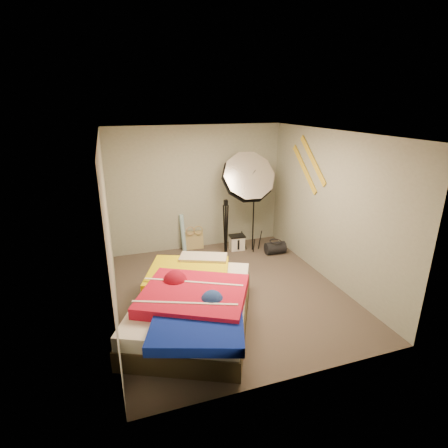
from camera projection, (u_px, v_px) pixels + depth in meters
name	position (u px, v px, depth m)	size (l,w,h in m)	color
floor	(230.00, 291.00, 5.66)	(4.00, 4.00, 0.00)	#52473E
ceiling	(231.00, 133.00, 4.84)	(4.00, 4.00, 0.00)	silver
wall_back	(197.00, 189.00, 7.04)	(3.50, 3.50, 0.00)	#989D8D
wall_front	(297.00, 279.00, 3.46)	(3.50, 3.50, 0.00)	#989D8D
wall_left	(109.00, 231.00, 4.73)	(4.00, 4.00, 0.00)	#989D8D
wall_right	(330.00, 208.00, 5.77)	(4.00, 4.00, 0.00)	#989D8D
tote_bag	(194.00, 240.00, 7.27)	(0.37, 0.11, 0.37)	tan
wrapping_roll	(183.00, 233.00, 7.13)	(0.09, 0.09, 0.75)	#4597B8
camera_case	(237.00, 243.00, 7.23)	(0.29, 0.21, 0.29)	silver
duffel_bag	(275.00, 248.00, 7.04)	(0.25, 0.25, 0.40)	black
wall_stripe_upper	(313.00, 160.00, 6.07)	(0.02, 1.10, 0.10)	gold
wall_stripe_lower	(304.00, 169.00, 6.36)	(0.02, 1.10, 0.10)	gold
bed	(193.00, 304.00, 4.75)	(2.21, 2.62, 0.62)	#433824
photo_umbrella	(248.00, 178.00, 6.61)	(1.30, 1.00, 2.15)	black
camera_tripod	(226.00, 224.00, 6.78)	(0.07, 0.07, 1.15)	black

